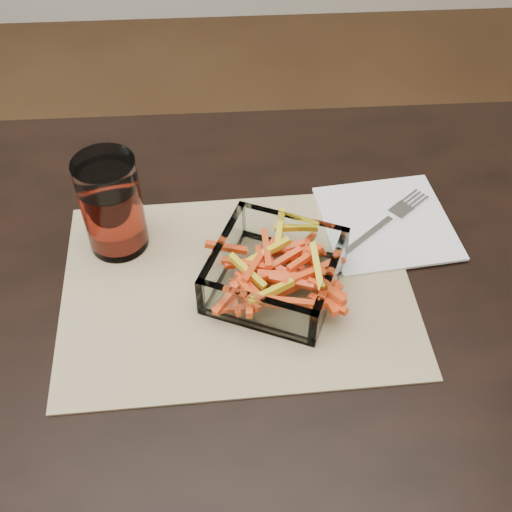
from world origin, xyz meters
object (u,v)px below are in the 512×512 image
(tumbler, at_px, (112,208))
(fork, at_px, (386,222))
(dining_table, at_px, (224,365))
(glass_bowl, at_px, (275,273))

(tumbler, distance_m, fork, 0.38)
(dining_table, xyz_separation_m, glass_bowl, (0.07, 0.06, 0.12))
(dining_table, bearing_deg, tumbler, 132.34)
(dining_table, distance_m, tumbler, 0.25)
(tumbler, xyz_separation_m, fork, (0.37, 0.01, -0.06))
(glass_bowl, xyz_separation_m, tumbler, (-0.21, 0.09, 0.04))
(tumbler, bearing_deg, fork, 1.68)
(glass_bowl, distance_m, fork, 0.20)
(dining_table, relative_size, fork, 10.50)
(dining_table, height_order, glass_bowl, glass_bowl)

